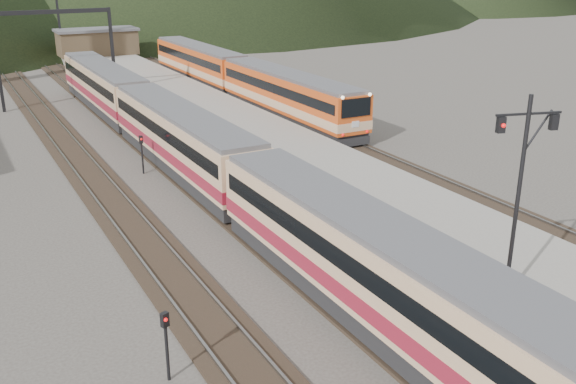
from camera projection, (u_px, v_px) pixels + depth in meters
track_main at (147, 142)px, 43.78m from camera, size 2.60×200.00×0.23m
track_far at (72, 152)px, 41.53m from camera, size 2.60×200.00×0.23m
track_second at (294, 123)px, 48.95m from camera, size 2.60×200.00×0.23m
platform at (234, 132)px, 44.50m from camera, size 8.00×100.00×1.00m
gantry_near at (55, 39)px, 53.00m from camera, size 9.55×0.25×8.00m
gantry_far at (16, 17)px, 73.64m from camera, size 9.55×0.25×8.00m
station_shed at (97, 41)px, 76.82m from camera, size 9.40×4.40×3.10m
main_train at (182, 141)px, 37.16m from camera, size 2.71×55.70×3.31m
second_train at (238, 78)px, 56.84m from camera, size 2.71×36.95×3.31m
signal_mast at (520, 179)px, 20.27m from camera, size 2.13×0.76×6.96m
short_signal_b at (142, 149)px, 37.04m from camera, size 0.24×0.19×2.27m
short_signal_c at (166, 337)px, 18.60m from camera, size 0.26×0.23×2.27m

